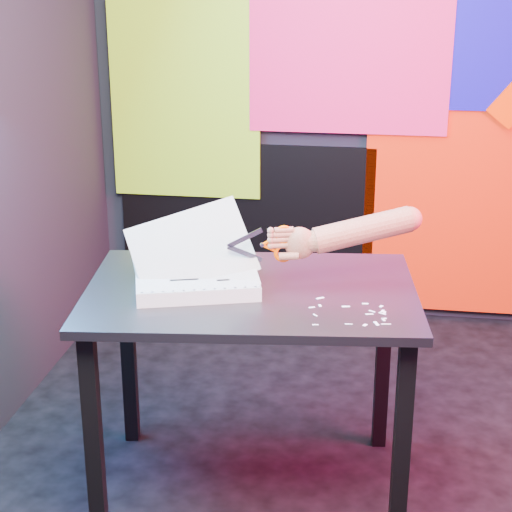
# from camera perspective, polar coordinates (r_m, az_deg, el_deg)

# --- Properties ---
(room) EXTENTS (3.01, 3.01, 2.71)m
(room) POSITION_cam_1_polar(r_m,az_deg,el_deg) (2.70, 10.02, 10.20)
(room) COLOR black
(room) RESTS_ON ground
(backdrop) EXTENTS (2.88, 0.05, 2.08)m
(backdrop) POSITION_cam_1_polar(r_m,az_deg,el_deg) (4.21, 10.33, 8.05)
(backdrop) COLOR red
(backdrop) RESTS_ON ground
(work_table) EXTENTS (1.14, 0.83, 0.75)m
(work_table) POSITION_cam_1_polar(r_m,az_deg,el_deg) (2.81, -0.34, -4.17)
(work_table) COLOR black
(work_table) RESTS_ON ground
(printout_stack) EXTENTS (0.48, 0.38, 0.29)m
(printout_stack) POSITION_cam_1_polar(r_m,az_deg,el_deg) (2.77, -4.02, -1.60)
(printout_stack) COLOR white
(printout_stack) RESTS_ON work_table
(scissors) EXTENTS (0.21, 0.07, 0.13)m
(scissors) POSITION_cam_1_polar(r_m,az_deg,el_deg) (2.75, 1.54, 0.80)
(scissors) COLOR #A1A2B7
(scissors) RESTS_ON printout_stack
(hand_forearm) EXTENTS (0.48, 0.19, 0.16)m
(hand_forearm) POSITION_cam_1_polar(r_m,az_deg,el_deg) (2.79, 6.44, 1.60)
(hand_forearm) COLOR tan
(hand_forearm) RESTS_ON work_table
(paper_clippings) EXTENTS (0.25, 0.22, 0.00)m
(paper_clippings) POSITION_cam_1_polar(r_m,az_deg,el_deg) (2.60, 6.82, -3.79)
(paper_clippings) COLOR white
(paper_clippings) RESTS_ON work_table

